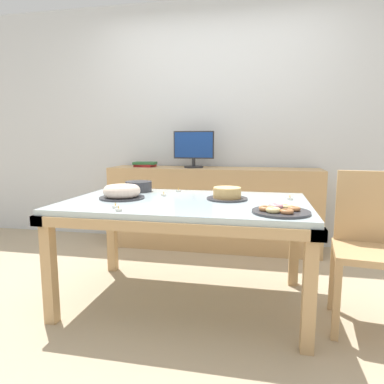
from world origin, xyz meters
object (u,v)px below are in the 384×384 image
plate_stack (139,186)px  tealight_centre (178,191)px  tealight_left_edge (119,209)px  chair (371,241)px  tealight_right_edge (115,206)px  pastry_platter (280,211)px  book_stack (145,164)px  tealight_near_front (290,198)px  cake_chocolate_round (227,194)px  tealight_near_cakes (164,195)px  computer_monitor (194,149)px  cake_golden_bundt (122,192)px

plate_stack → tealight_centre: 0.32m
tealight_left_edge → tealight_centre: size_ratio=1.00×
chair → plate_stack: chair is taller
tealight_right_edge → pastry_platter: bearing=3.1°
book_stack → tealight_centre: book_stack is taller
plate_stack → tealight_right_edge: (0.11, -0.69, -0.03)m
pastry_platter → tealight_centre: (-0.75, 0.67, -0.00)m
chair → tealight_near_front: (-0.46, 0.22, 0.21)m
cake_chocolate_round → pastry_platter: size_ratio=0.87×
plate_stack → tealight_left_edge: bearing=-77.9°
cake_chocolate_round → tealight_centre: 0.50m
pastry_platter → tealight_left_edge: bearing=-171.7°
pastry_platter → tealight_right_edge: 0.96m
tealight_near_cakes → tealight_right_edge: 0.52m
book_stack → tealight_centre: 1.09m
pastry_platter → tealight_near_front: bearing=79.5°
tealight_near_front → tealight_near_cakes: bearing=-179.1°
plate_stack → tealight_centre: plate_stack is taller
plate_stack → tealight_centre: bearing=5.4°
book_stack → cake_chocolate_round: 1.56m
cake_chocolate_round → pastry_platter: 0.52m
computer_monitor → plate_stack: 1.01m
cake_golden_bundt → book_stack: bearing=102.3°
tealight_near_front → tealight_centre: size_ratio=1.00×
cake_golden_bundt → tealight_right_edge: bearing=-73.2°
chair → tealight_right_edge: chair is taller
tealight_near_front → plate_stack: bearing=171.4°
plate_stack → tealight_left_edge: 0.79m
tealight_right_edge → plate_stack: bearing=99.0°
tealight_near_front → tealight_left_edge: 1.16m
chair → book_stack: 2.34m
book_stack → tealight_near_front: (1.43, -1.11, -0.14)m
cake_golden_bundt → pastry_platter: cake_golden_bundt is taller
plate_stack → tealight_near_front: bearing=-8.6°
computer_monitor → tealight_near_front: computer_monitor is taller
computer_monitor → cake_chocolate_round: 1.30m
cake_chocolate_round → tealight_near_front: bearing=9.6°
cake_golden_bundt → tealight_near_cakes: size_ratio=7.87×
pastry_platter → tealight_near_cakes: 0.92m
tealight_centre → book_stack: bearing=123.2°
cake_chocolate_round → tealight_near_cakes: cake_chocolate_round is taller
tealight_near_front → tealight_near_cakes: size_ratio=1.00×
chair → pastry_platter: 0.64m
tealight_right_edge → tealight_centre: size_ratio=1.00×
tealight_right_edge → tealight_near_front: bearing=26.1°
chair → pastry_platter: chair is taller
plate_stack → tealight_near_cakes: bearing=-35.7°
cake_golden_bundt → tealight_left_edge: (0.16, -0.42, -0.03)m
chair → plate_stack: 1.69m
chair → computer_monitor: bearing=135.6°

